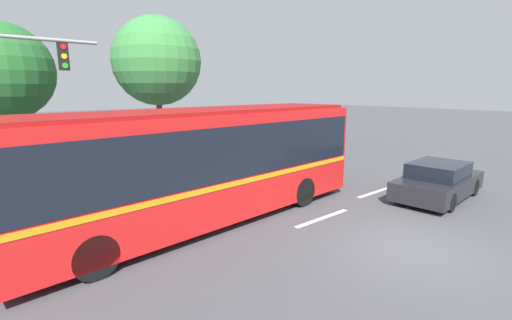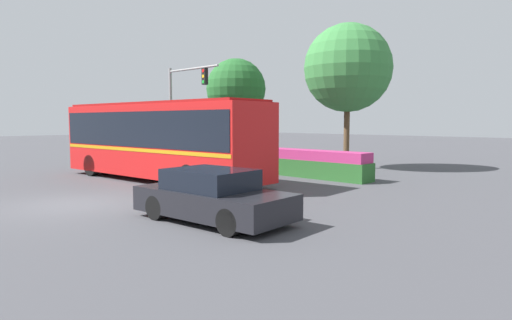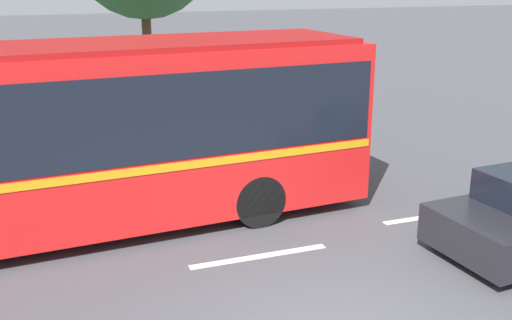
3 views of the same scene
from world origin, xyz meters
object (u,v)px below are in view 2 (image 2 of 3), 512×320
sedan_foreground (213,197)px  traffic_light_pole (181,100)px  street_tree_centre (348,68)px  street_tree_left (236,89)px  city_bus (160,136)px

sedan_foreground → traffic_light_pole: (-12.32, 8.19, 3.19)m
traffic_light_pole → street_tree_centre: street_tree_centre is taller
sedan_foreground → street_tree_left: bearing=130.2°
sedan_foreground → traffic_light_pole: traffic_light_pole is taller
city_bus → street_tree_left: size_ratio=1.74×
traffic_light_pole → sedan_foreground: bearing=-33.6°
sedan_foreground → traffic_light_pole: bearing=142.3°
city_bus → traffic_light_pole: 6.81m
city_bus → street_tree_centre: 10.88m
sedan_foreground → street_tree_centre: 14.83m
city_bus → street_tree_left: 9.48m
street_tree_centre → traffic_light_pole: bearing=-147.0°
city_bus → sedan_foreground: bearing=151.4°
city_bus → traffic_light_pole: (-4.63, 4.62, 1.90)m
traffic_light_pole → street_tree_centre: bearing=33.0°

